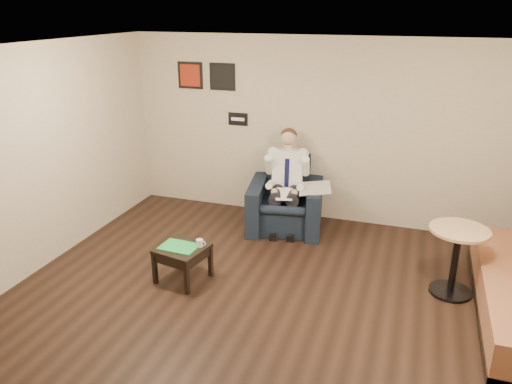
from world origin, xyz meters
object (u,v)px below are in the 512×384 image
(side_table, at_px, (183,263))
(smartphone, at_px, (193,242))
(armchair, at_px, (286,196))
(green_folder, at_px, (179,247))
(coffee_mug, at_px, (200,243))
(seated_man, at_px, (285,187))
(cafe_table, at_px, (455,261))

(side_table, distance_m, smartphone, 0.28)
(side_table, bearing_deg, armchair, 67.71)
(green_folder, bearing_deg, side_table, 22.37)
(side_table, distance_m, coffee_mug, 0.35)
(seated_man, height_order, smartphone, seated_man)
(coffee_mug, height_order, cafe_table, cafe_table)
(cafe_table, bearing_deg, green_folder, -166.72)
(armchair, bearing_deg, seated_man, -90.00)
(armchair, height_order, coffee_mug, armchair)
(coffee_mug, height_order, smartphone, coffee_mug)
(armchair, bearing_deg, cafe_table, -36.22)
(armchair, distance_m, side_table, 2.08)
(seated_man, height_order, cafe_table, seated_man)
(smartphone, relative_size, cafe_table, 0.17)
(armchair, bearing_deg, green_folder, -122.83)
(side_table, bearing_deg, cafe_table, 13.18)
(smartphone, bearing_deg, coffee_mug, -7.10)
(seated_man, bearing_deg, smartphone, -123.85)
(seated_man, distance_m, coffee_mug, 1.80)
(seated_man, xyz_separation_m, smartphone, (-0.72, -1.62, -0.26))
(side_table, bearing_deg, seated_man, 65.58)
(coffee_mug, distance_m, cafe_table, 3.01)
(armchair, bearing_deg, side_table, -122.12)
(side_table, distance_m, green_folder, 0.23)
(green_folder, bearing_deg, seated_man, 64.87)
(smartphone, bearing_deg, green_folder, -103.96)
(seated_man, xyz_separation_m, side_table, (-0.80, -1.77, -0.49))
(seated_man, relative_size, cafe_table, 1.71)
(armchair, relative_size, green_folder, 2.40)
(seated_man, relative_size, smartphone, 10.22)
(cafe_table, bearing_deg, seated_man, 156.07)
(side_table, relative_size, cafe_table, 0.66)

